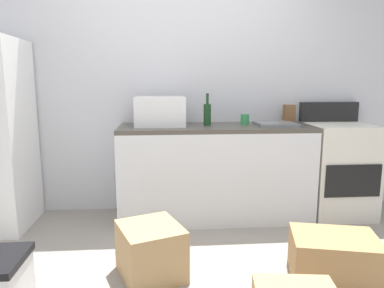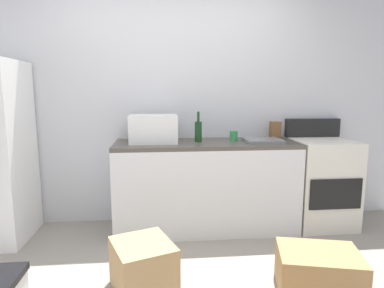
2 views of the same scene
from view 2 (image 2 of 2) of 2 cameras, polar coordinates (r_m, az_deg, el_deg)
wall_back at (r=3.54m, az=-3.18°, el=7.58°), size 5.00×0.10×2.60m
kitchen_counter at (r=3.35m, az=2.38°, el=-7.26°), size 1.80×0.60×0.90m
stove_oven at (r=3.72m, az=21.46°, el=-6.00°), size 0.60×0.61×1.10m
microwave at (r=3.22m, az=-6.72°, el=2.65°), size 0.46×0.34×0.27m
sink_basin at (r=3.32m, az=12.22°, el=0.62°), size 0.36×0.32×0.03m
wine_bottle at (r=3.25m, az=1.10°, el=2.32°), size 0.07×0.07×0.30m
coffee_mug at (r=3.35m, az=7.27°, el=1.42°), size 0.08×0.08×0.10m
knife_block at (r=3.58m, az=14.28°, el=2.36°), size 0.10×0.10×0.18m
cardboard_box_large at (r=2.47m, az=-8.52°, el=-20.42°), size 0.51×0.54×0.36m
cardboard_box_medium at (r=2.61m, az=21.13°, el=-20.02°), size 0.63×0.53×0.30m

